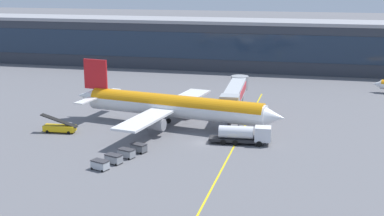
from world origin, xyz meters
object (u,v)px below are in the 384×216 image
Objects in this scene: main_airliner at (173,106)px; baggage_cart_3 at (139,148)px; baggage_cart_0 at (100,165)px; baggage_cart_1 at (114,159)px; baggage_cart_2 at (127,153)px; fuel_tanker at (244,134)px; belt_loader at (60,127)px.

main_airliner reaches higher than baggage_cart_3.
baggage_cart_0 is 1.00× the size of baggage_cart_1.
baggage_cart_0 is 3.20m from baggage_cart_1.
baggage_cart_3 is at bearing 70.95° from baggage_cart_2.
fuel_tanker reaches higher than baggage_cart_3.
baggage_cart_2 is at bearing -98.18° from main_airliner.
fuel_tanker is at bearing 37.61° from baggage_cart_1.
baggage_cart_3 is at bearing -96.06° from main_airliner.
fuel_tanker is 21.09m from baggage_cart_2.
baggage_cart_1 is at bearing -109.05° from baggage_cart_3.
baggage_cart_2 is (-2.77, -19.23, -3.40)m from main_airliner.
fuel_tanker is 3.64× the size of baggage_cart_0.
belt_loader reaches higher than fuel_tanker.
baggage_cart_0 is (-19.79, -17.47, -0.96)m from fuel_tanker.
fuel_tanker is 34.83m from belt_loader.
belt_loader is at bearing -178.69° from fuel_tanker.
main_airliner reaches higher than baggage_cart_2.
baggage_cart_2 is (2.09, 6.05, 0.00)m from baggage_cart_0.
belt_loader is 21.08m from baggage_cart_1.
baggage_cart_3 is at bearing 70.95° from baggage_cart_1.
main_airliner is at bearing 152.38° from fuel_tanker.
baggage_cart_0 is at bearing -109.05° from baggage_cart_2.
fuel_tanker is (14.94, -7.81, -2.44)m from main_airliner.
baggage_cart_3 is (3.13, 9.07, 0.00)m from baggage_cart_0.
baggage_cart_2 and baggage_cart_3 have the same top height.
fuel_tanker reaches higher than baggage_cart_1.
main_airliner is at bearing 80.28° from baggage_cart_1.
baggage_cart_1 is (16.07, -13.65, -0.21)m from belt_loader.
main_airliner is 17.03m from fuel_tanker.
baggage_cart_3 is (-16.66, -8.39, -0.96)m from fuel_tanker.
fuel_tanker is at bearing -27.62° from main_airliner.
main_airliner is 14.62× the size of baggage_cart_3.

